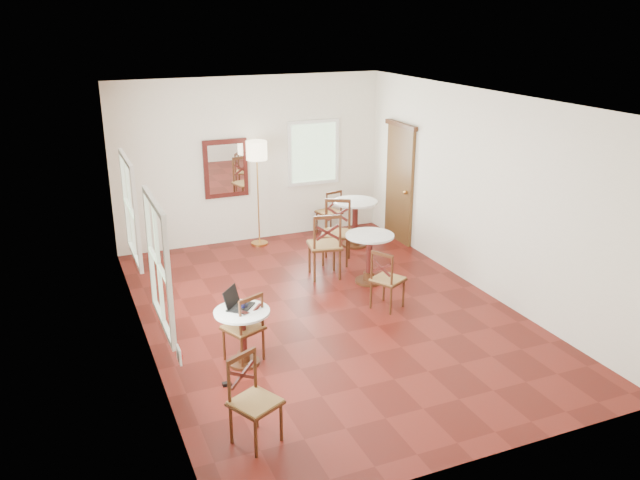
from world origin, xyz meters
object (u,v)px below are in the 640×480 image
Objects in this scene: chair_mid_a at (325,245)px; mouse at (241,309)px; water_glass at (241,307)px; chair_near_b at (254,401)px; chair_back_a at (330,212)px; chair_near_a at (244,327)px; laptop at (237,303)px; cafe_table_mid at (369,253)px; chair_back_b at (337,232)px; navy_mug at (242,306)px; floor_lamp at (257,158)px; power_adapter at (227,384)px; cafe_table_back at (355,218)px; chair_mid_b at (387,279)px; cafe_table_near at (243,331)px.

mouse is at bearing 57.52° from chair_mid_a.
chair_mid_a is 11.37× the size of water_glass.
chair_near_b reaches higher than chair_back_a.
laptop reaches higher than chair_near_a.
laptop reaches higher than mouse.
cafe_table_mid is 1.03m from chair_back_b.
chair_back_b reaches higher than water_glass.
navy_mug is (0.02, 0.02, 0.03)m from mouse.
floor_lamp is 21.45× the size of mouse.
water_glass is (-1.50, -4.04, -0.86)m from floor_lamp.
chair_back_b is 4.18m from power_adapter.
chair_near_b is at bearing -102.81° from navy_mug.
cafe_table_back is at bearing 47.42° from power_adapter.
chair_near_a is at bearing 77.18° from chair_mid_b.
mouse is 0.83× the size of navy_mug.
floor_lamp is at bearing 20.23° from laptop.
navy_mug is at bearing -133.21° from cafe_table_back.
cafe_table_near is 1.53m from chair_near_b.
chair_near_b is 2.18× the size of laptop.
cafe_table_mid is 0.73m from chair_mid_a.
water_glass reaches higher than navy_mug.
chair_mid_b is 10.01× the size of mouse.
chair_mid_b is at bearing 13.02° from mouse.
cafe_table_mid is at bearing -66.27° from floor_lamp.
floor_lamp is at bearing -14.51° from chair_mid_b.
cafe_table_near is 3.04m from cafe_table_mid.
cafe_table_back is 4.45m from laptop.
navy_mug is 0.05m from water_glass.
chair_back_a is 1.86m from floor_lamp.
navy_mug is (-3.06, -3.26, 0.22)m from cafe_table_back.
chair_back_a reaches higher than navy_mug.
navy_mug is at bearing -147.20° from cafe_table_mid.
chair_mid_b is 3.63m from floor_lamp.
chair_near_a is 1.01× the size of chair_mid_b.
laptop is (-2.57, -1.55, 0.27)m from cafe_table_mid.
cafe_table_back is 0.82m from chair_back_a.
cafe_table_back is 1.59m from chair_mid_a.
chair_near_a is 0.47× the size of floor_lamp.
laptop is at bearing -111.19° from floor_lamp.
cafe_table_back is at bearing 73.88° from chair_back_b.
chair_mid_b is at bearing 22.89° from power_adapter.
chair_near_a is 0.85× the size of chair_back_b.
mouse is at bearing -133.27° from cafe_table_back.
water_glass is at bearing -102.03° from chair_back_b.
floor_lamp reaches higher than cafe_table_near.
navy_mug is (-2.52, -1.62, 0.26)m from cafe_table_mid.
mouse reaches higher than power_adapter.
mouse is at bearing -110.46° from floor_lamp.
cafe_table_mid is at bearing -170.68° from chair_near_a.
cafe_table_near is at bearing 35.31° from chair_near_a.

